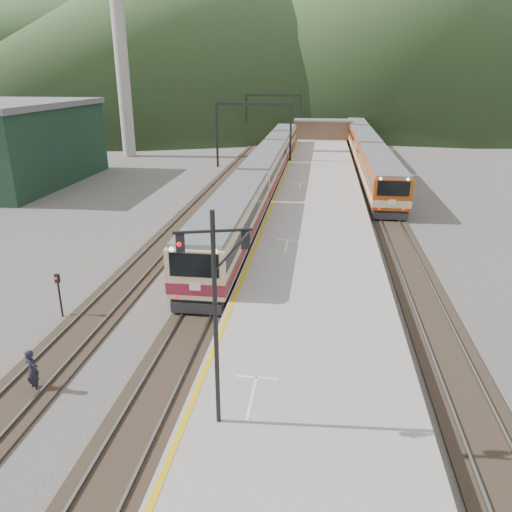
# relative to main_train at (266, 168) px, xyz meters

# --- Properties ---
(track_main) EXTENTS (2.60, 200.00, 0.23)m
(track_main) POSITION_rel_main_train_xyz_m (0.00, -3.48, -1.96)
(track_main) COLOR black
(track_main) RESTS_ON ground
(track_far) EXTENTS (2.60, 200.00, 0.23)m
(track_far) POSITION_rel_main_train_xyz_m (-5.00, -3.48, -1.96)
(track_far) COLOR black
(track_far) RESTS_ON ground
(track_second) EXTENTS (2.60, 200.00, 0.23)m
(track_second) POSITION_rel_main_train_xyz_m (11.50, -3.48, -1.96)
(track_second) COLOR black
(track_second) RESTS_ON ground
(platform) EXTENTS (8.00, 100.00, 1.00)m
(platform) POSITION_rel_main_train_xyz_m (5.60, -5.48, -1.52)
(platform) COLOR gray
(platform) RESTS_ON ground
(gantry_near) EXTENTS (9.55, 0.25, 8.00)m
(gantry_near) POSITION_rel_main_train_xyz_m (-2.85, 11.52, 3.56)
(gantry_near) COLOR black
(gantry_near) RESTS_ON ground
(gantry_far) EXTENTS (9.55, 0.25, 8.00)m
(gantry_far) POSITION_rel_main_train_xyz_m (-2.85, 36.52, 3.56)
(gantry_far) COLOR black
(gantry_far) RESTS_ON ground
(warehouse) EXTENTS (14.50, 20.50, 8.60)m
(warehouse) POSITION_rel_main_train_xyz_m (-28.00, -1.48, 2.29)
(warehouse) COLOR black
(warehouse) RESTS_ON ground
(smokestack) EXTENTS (1.80, 1.80, 30.00)m
(smokestack) POSITION_rel_main_train_xyz_m (-22.00, 18.52, 12.98)
(smokestack) COLOR #9E998E
(smokestack) RESTS_ON ground
(station_shed) EXTENTS (9.40, 4.40, 3.10)m
(station_shed) POSITION_rel_main_train_xyz_m (5.60, 34.52, 0.55)
(station_shed) COLOR brown
(station_shed) RESTS_ON platform
(hill_a) EXTENTS (180.00, 180.00, 60.00)m
(hill_a) POSITION_rel_main_train_xyz_m (-40.00, 146.52, 27.98)
(hill_a) COLOR #2E4B23
(hill_a) RESTS_ON ground
(hill_b) EXTENTS (220.00, 220.00, 75.00)m
(hill_b) POSITION_rel_main_train_xyz_m (30.00, 186.52, 35.48)
(hill_b) COLOR #2E4B23
(hill_b) RESTS_ON ground
(hill_d) EXTENTS (200.00, 200.00, 55.00)m
(hill_d) POSITION_rel_main_train_xyz_m (-120.00, 196.52, 25.48)
(hill_d) COLOR #2E4B23
(hill_d) RESTS_ON ground
(main_train) EXTENTS (2.94, 60.30, 3.59)m
(main_train) POSITION_rel_main_train_xyz_m (0.00, 0.00, 0.00)
(main_train) COLOR #D1B388
(main_train) RESTS_ON track_main
(second_train) EXTENTS (3.06, 62.70, 3.73)m
(second_train) POSITION_rel_main_train_xyz_m (11.50, 19.56, 0.07)
(second_train) COLOR #B03F0B
(second_train) RESTS_ON track_second
(signal_mast) EXTENTS (2.14, 0.73, 6.93)m
(signal_mast) POSITION_rel_main_train_xyz_m (2.91, -38.81, 3.20)
(signal_mast) COLOR black
(signal_mast) RESTS_ON platform
(short_signal_b) EXTENTS (0.25, 0.20, 2.27)m
(short_signal_b) POSITION_rel_main_train_xyz_m (-2.33, -10.05, -0.56)
(short_signal_b) COLOR black
(short_signal_b) RESTS_ON ground
(short_signal_c) EXTENTS (0.25, 0.20, 2.27)m
(short_signal_c) POSITION_rel_main_train_xyz_m (-6.67, -30.80, -0.56)
(short_signal_c) COLOR black
(short_signal_c) RESTS_ON ground
(worker) EXTENTS (0.76, 0.67, 1.75)m
(worker) POSITION_rel_main_train_xyz_m (-4.66, -36.75, -1.15)
(worker) COLOR black
(worker) RESTS_ON ground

